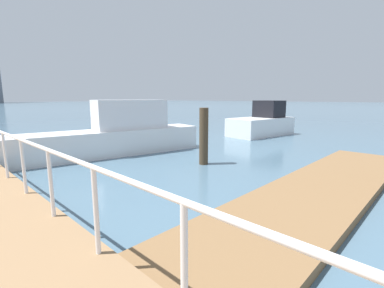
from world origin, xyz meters
name	(u,v)px	position (x,y,z in m)	size (l,w,h in m)	color
ground_plane	(49,143)	(0.00, 20.00, 0.00)	(300.00, 300.00, 0.00)	slate
floating_dock	(319,192)	(1.74, 7.79, 0.09)	(10.48, 2.00, 0.18)	olive
boardwalk_railing	(130,204)	(-3.15, 7.91, 1.22)	(0.06, 27.65, 1.08)	white
dock_piling_0	(204,136)	(2.13, 11.65, 0.95)	(0.30, 0.30, 1.89)	#473826
moored_boat_2	(262,123)	(9.92, 13.85, 0.72)	(4.37, 2.43, 2.05)	white
moored_boat_3	(114,135)	(0.89, 15.23, 0.77)	(7.53, 2.84, 2.14)	white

